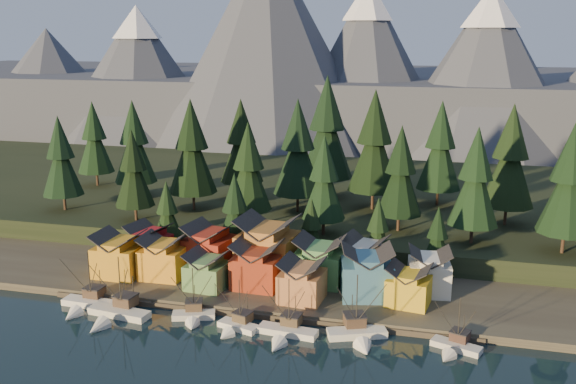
% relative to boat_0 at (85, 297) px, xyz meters
% --- Properties ---
extents(ground, '(500.00, 500.00, 0.00)m').
position_rel_boat_0_xyz_m(ground, '(31.85, -11.26, -2.15)').
color(ground, black).
rests_on(ground, ground).
extents(shore_strip, '(400.00, 50.00, 1.50)m').
position_rel_boat_0_xyz_m(shore_strip, '(31.85, 28.74, -1.40)').
color(shore_strip, '#363027').
rests_on(shore_strip, ground).
extents(hillside, '(420.00, 100.00, 6.00)m').
position_rel_boat_0_xyz_m(hillside, '(31.85, 78.74, 0.85)').
color(hillside, black).
rests_on(hillside, ground).
extents(dock, '(80.00, 4.00, 1.00)m').
position_rel_boat_0_xyz_m(dock, '(31.85, 5.24, -1.65)').
color(dock, '#423B2F').
rests_on(dock, ground).
extents(mountain_ridge, '(560.00, 190.00, 90.00)m').
position_rel_boat_0_xyz_m(mountain_ridge, '(27.66, 202.33, 23.91)').
color(mountain_ridge, '#4E5464').
rests_on(mountain_ridge, ground).
extents(boat_0, '(10.59, 11.46, 11.59)m').
position_rel_boat_0_xyz_m(boat_0, '(0.00, 0.00, 0.00)').
color(boat_0, white).
rests_on(boat_0, ground).
extents(boat_1, '(12.30, 13.15, 12.37)m').
position_rel_boat_0_xyz_m(boat_1, '(7.56, -2.78, 0.06)').
color(boat_1, beige).
rests_on(boat_1, ground).
extents(boat_2, '(8.33, 8.90, 10.44)m').
position_rel_boat_0_xyz_m(boat_2, '(21.47, 0.31, -0.03)').
color(boat_2, beige).
rests_on(boat_2, ground).
extents(boat_3, '(7.95, 8.50, 10.01)m').
position_rel_boat_0_xyz_m(boat_3, '(30.19, -1.86, -0.11)').
color(boat_3, white).
rests_on(boat_3, ground).
extents(boat_4, '(10.75, 11.54, 10.98)m').
position_rel_boat_0_xyz_m(boat_4, '(39.13, -2.17, -0.17)').
color(boat_4, silver).
rests_on(boat_4, ground).
extents(boat_5, '(10.72, 11.25, 12.12)m').
position_rel_boat_0_xyz_m(boat_5, '(51.22, 0.12, 0.17)').
color(boat_5, white).
rests_on(boat_5, ground).
extents(boat_6, '(8.68, 9.12, 9.87)m').
position_rel_boat_0_xyz_m(boat_6, '(66.83, -0.17, -0.25)').
color(boat_6, beige).
rests_on(boat_6, ground).
extents(house_front_0, '(9.27, 8.78, 9.08)m').
position_rel_boat_0_xyz_m(house_front_0, '(-0.09, 13.52, 4.13)').
color(house_front_0, '#C3871B').
rests_on(house_front_0, shore_strip).
extents(house_front_1, '(8.65, 8.32, 8.77)m').
position_rel_boat_0_xyz_m(house_front_1, '(9.08, 14.78, 3.96)').
color(house_front_1, orange).
rests_on(house_front_1, shore_strip).
extents(house_front_2, '(8.08, 8.14, 7.26)m').
position_rel_boat_0_xyz_m(house_front_2, '(19.80, 11.56, 3.17)').
color(house_front_2, '#517C43').
rests_on(house_front_2, shore_strip).
extents(house_front_3, '(9.21, 8.80, 9.10)m').
position_rel_boat_0_xyz_m(house_front_3, '(29.06, 14.59, 4.13)').
color(house_front_3, maroon).
rests_on(house_front_3, shore_strip).
extents(house_front_4, '(8.33, 8.89, 7.91)m').
position_rel_boat_0_xyz_m(house_front_4, '(39.09, 10.36, 3.51)').
color(house_front_4, '#AB6A3C').
rests_on(house_front_4, shore_strip).
extents(house_front_5, '(11.09, 10.46, 9.83)m').
position_rel_boat_0_xyz_m(house_front_5, '(50.52, 14.87, 4.52)').
color(house_front_5, '#366580').
rests_on(house_front_5, shore_strip).
extents(house_front_6, '(8.43, 8.08, 7.50)m').
position_rel_boat_0_xyz_m(house_front_6, '(58.42, 13.24, 3.29)').
color(house_front_6, gold).
rests_on(house_front_6, shore_strip).
extents(house_back_0, '(9.46, 9.21, 8.74)m').
position_rel_boat_0_xyz_m(house_back_0, '(2.81, 21.24, 3.94)').
color(house_back_0, maroon).
rests_on(house_back_0, shore_strip).
extents(house_back_1, '(10.36, 10.45, 10.08)m').
position_rel_boat_0_xyz_m(house_back_1, '(17.01, 20.44, 4.64)').
color(house_back_1, maroon).
rests_on(house_back_1, shore_strip).
extents(house_back_2, '(12.28, 11.43, 12.07)m').
position_rel_boat_0_xyz_m(house_back_2, '(29.12, 21.85, 5.70)').
color(house_back_2, '#A06429').
rests_on(house_back_2, shore_strip).
extents(house_back_3, '(9.78, 8.80, 9.51)m').
position_rel_boat_0_xyz_m(house_back_3, '(40.60, 19.30, 4.35)').
color(house_back_3, '#4A8548').
rests_on(house_back_3, shore_strip).
extents(house_back_4, '(9.91, 9.66, 9.08)m').
position_rel_boat_0_xyz_m(house_back_4, '(48.93, 23.37, 4.12)').
color(house_back_4, beige).
rests_on(house_back_4, shore_strip).
extents(house_back_5, '(8.63, 8.71, 8.68)m').
position_rel_boat_0_xyz_m(house_back_5, '(61.83, 19.67, 3.91)').
color(house_back_5, silver).
rests_on(house_back_5, shore_strip).
extents(tree_hill_0, '(10.37, 10.37, 24.17)m').
position_rel_boat_0_xyz_m(tree_hill_0, '(-30.15, 40.74, 17.06)').
color(tree_hill_0, '#332319').
rests_on(tree_hill_0, hillside).
extents(tree_hill_1, '(11.48, 11.48, 26.74)m').
position_rel_boat_0_xyz_m(tree_hill_1, '(-18.15, 56.74, 18.47)').
color(tree_hill_1, '#332319').
rests_on(tree_hill_1, hillside).
extents(tree_hill_2, '(9.49, 9.49, 22.12)m').
position_rel_boat_0_xyz_m(tree_hill_2, '(-8.15, 36.74, 15.94)').
color(tree_hill_2, '#332319').
rests_on(tree_hill_2, hillside).
extents(tree_hill_3, '(12.19, 12.19, 28.39)m').
position_rel_boat_0_xyz_m(tree_hill_3, '(1.85, 48.74, 19.38)').
color(tree_hill_3, '#332319').
rests_on(tree_hill_3, hillside).
extents(tree_hill_4, '(11.61, 11.61, 27.05)m').
position_rel_boat_0_xyz_m(tree_hill_4, '(9.85, 63.74, 18.64)').
color(tree_hill_4, '#332319').
rests_on(tree_hill_4, hillside).
extents(tree_hill_5, '(10.53, 10.53, 24.54)m').
position_rel_boat_0_xyz_m(tree_hill_5, '(19.85, 38.74, 17.27)').
color(tree_hill_5, '#332319').
rests_on(tree_hill_5, hillside).
extents(tree_hill_6, '(12.26, 12.26, 28.56)m').
position_rel_boat_0_xyz_m(tree_hill_6, '(27.85, 53.74, 19.47)').
color(tree_hill_6, '#332319').
rests_on(tree_hill_6, hillside).
extents(tree_hill_7, '(9.69, 9.69, 22.58)m').
position_rel_boat_0_xyz_m(tree_hill_7, '(37.85, 36.74, 16.19)').
color(tree_hill_7, '#332319').
rests_on(tree_hill_7, hillside).
extents(tree_hill_8, '(13.13, 13.13, 30.59)m').
position_rel_boat_0_xyz_m(tree_hill_8, '(45.85, 60.74, 20.58)').
color(tree_hill_8, '#332319').
rests_on(tree_hill_8, hillside).
extents(tree_hill_9, '(10.43, 10.43, 24.29)m').
position_rel_boat_0_xyz_m(tree_hill_9, '(53.85, 43.74, 17.13)').
color(tree_hill_9, '#332319').
rests_on(tree_hill_9, hillside).
extents(tree_hill_10, '(11.77, 11.77, 27.41)m').
position_rel_boat_0_xyz_m(tree_hill_10, '(61.85, 68.74, 18.84)').
color(tree_hill_10, '#332319').
rests_on(tree_hill_10, hillside).
extents(tree_hill_11, '(10.87, 10.87, 25.31)m').
position_rel_boat_0_xyz_m(tree_hill_11, '(69.85, 38.74, 17.69)').
color(tree_hill_11, '#332319').
rests_on(tree_hill_11, hillside).
extents(tree_hill_12, '(12.27, 12.27, 28.58)m').
position_rel_boat_0_xyz_m(tree_hill_12, '(77.85, 54.74, 19.48)').
color(tree_hill_12, '#332319').
rests_on(tree_hill_12, hillside).
extents(tree_hill_13, '(11.61, 11.61, 27.03)m').
position_rel_boat_0_xyz_m(tree_hill_13, '(87.85, 36.74, 18.63)').
color(tree_hill_13, '#332319').
rests_on(tree_hill_13, hillside).
extents(tree_hill_15, '(14.22, 14.22, 33.14)m').
position_rel_boat_0_xyz_m(tree_hill_15, '(31.85, 70.74, 21.97)').
color(tree_hill_15, '#332319').
rests_on(tree_hill_15, hillside).
extents(tree_hill_16, '(10.67, 10.67, 24.85)m').
position_rel_boat_0_xyz_m(tree_hill_16, '(-36.15, 66.74, 17.44)').
color(tree_hill_16, '#332319').
rests_on(tree_hill_16, hillside).
extents(tree_shore_0, '(7.17, 7.17, 16.71)m').
position_rel_boat_0_xyz_m(tree_shore_0, '(3.85, 28.74, 8.48)').
color(tree_shore_0, '#332319').
rests_on(tree_shore_0, shore_strip).
extents(tree_shore_1, '(8.33, 8.33, 19.41)m').
position_rel_boat_0_xyz_m(tree_shore_1, '(19.85, 28.74, 9.96)').
color(tree_shore_1, '#332319').
rests_on(tree_shore_1, shore_strip).
extents(tree_shore_2, '(6.36, 6.36, 14.82)m').
position_rel_boat_0_xyz_m(tree_shore_2, '(36.85, 28.74, 7.44)').
color(tree_shore_2, '#332319').
rests_on(tree_shore_2, shore_strip).
extents(tree_shore_3, '(6.84, 6.84, 15.94)m').
position_rel_boat_0_xyz_m(tree_shore_3, '(50.85, 28.74, 8.05)').
color(tree_shore_3, '#332319').
rests_on(tree_shore_3, shore_strip).
extents(tree_shore_4, '(6.39, 6.39, 14.87)m').
position_rel_boat_0_xyz_m(tree_shore_4, '(62.85, 28.74, 7.47)').
color(tree_shore_4, '#332319').
rests_on(tree_shore_4, shore_strip).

